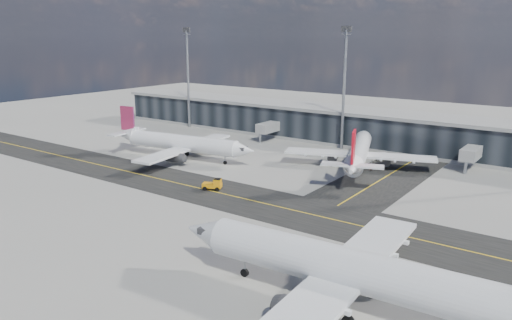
# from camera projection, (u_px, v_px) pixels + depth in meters

# --- Properties ---
(ground) EXTENTS (300.00, 300.00, 0.00)m
(ground) POSITION_uv_depth(u_px,v_px,m) (213.00, 201.00, 83.18)
(ground) COLOR gray
(ground) RESTS_ON ground
(taxiway_lanes) EXTENTS (180.00, 63.00, 0.03)m
(taxiway_lanes) POSITION_uv_depth(u_px,v_px,m) (268.00, 189.00, 89.44)
(taxiway_lanes) COLOR black
(taxiway_lanes) RESTS_ON ground
(terminal_concourse) EXTENTS (152.00, 19.80, 8.80)m
(terminal_concourse) POSITION_uv_depth(u_px,v_px,m) (355.00, 128.00, 125.45)
(terminal_concourse) COLOR black
(terminal_concourse) RESTS_ON ground
(floodlight_masts) EXTENTS (102.50, 0.70, 28.90)m
(floodlight_masts) POSITION_uv_depth(u_px,v_px,m) (344.00, 84.00, 117.19)
(floodlight_masts) COLOR gray
(floodlight_masts) RESTS_ON ground
(airliner_af) EXTENTS (36.48, 31.22, 10.81)m
(airliner_af) POSITION_uv_depth(u_px,v_px,m) (181.00, 143.00, 110.66)
(airliner_af) COLOR white
(airliner_af) RESTS_ON ground
(airliner_redtail) EXTENTS (30.50, 35.29, 10.78)m
(airliner_redtail) POSITION_uv_depth(u_px,v_px,m) (359.00, 152.00, 102.06)
(airliner_redtail) COLOR white
(airliner_redtail) RESTS_ON ground
(airliner_near) EXTENTS (42.96, 36.61, 12.73)m
(airliner_near) POSITION_uv_depth(u_px,v_px,m) (358.00, 272.00, 49.28)
(airliner_near) COLOR silver
(airliner_near) RESTS_ON ground
(baggage_tug) EXTENTS (3.74, 2.86, 2.12)m
(baggage_tug) POSITION_uv_depth(u_px,v_px,m) (214.00, 184.00, 88.83)
(baggage_tug) COLOR orange
(baggage_tug) RESTS_ON ground
(service_van) EXTENTS (4.84, 6.07, 1.53)m
(service_van) POSITION_uv_depth(u_px,v_px,m) (382.00, 156.00, 110.94)
(service_van) COLOR white
(service_van) RESTS_ON ground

